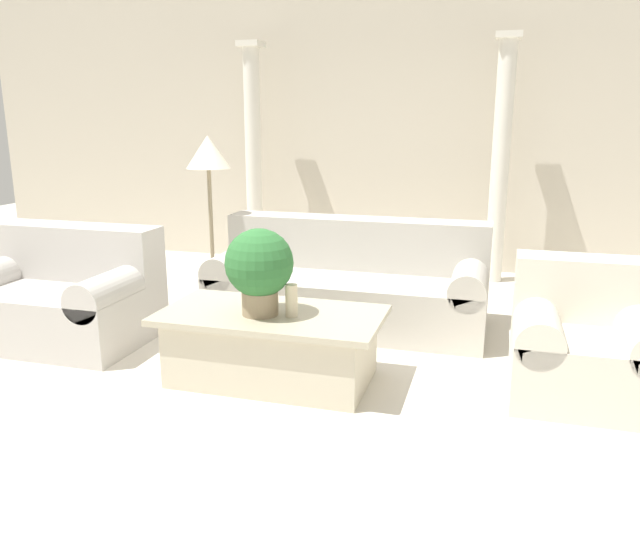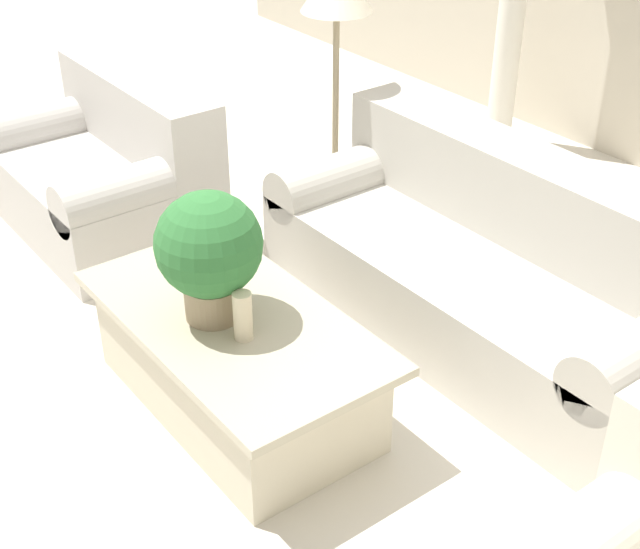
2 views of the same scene
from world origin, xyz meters
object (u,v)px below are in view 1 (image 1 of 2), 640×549
object	(u,v)px
sofa_long	(350,284)
loveseat	(61,295)
armchair	(586,341)
floor_lamp	(208,160)
coffee_table	(272,345)
potted_plant	(259,267)

from	to	relation	value
sofa_long	loveseat	xyz separation A→B (m)	(-2.06, -0.96, 0.01)
loveseat	armchair	xyz separation A→B (m)	(3.78, 0.03, -0.00)
floor_lamp	armchair	size ratio (longest dim) A/B	1.76
coffee_table	floor_lamp	xyz separation A→B (m)	(-1.07, 1.37, 1.09)
sofa_long	armchair	bearing A→B (deg)	-28.46
sofa_long	coffee_table	xyz separation A→B (m)	(-0.21, -1.28, -0.10)
floor_lamp	potted_plant	bearing A→B (deg)	-54.47
loveseat	coffee_table	size ratio (longest dim) A/B	0.98
potted_plant	sofa_long	bearing A→B (deg)	78.90
coffee_table	potted_plant	size ratio (longest dim) A/B	2.60
potted_plant	armchair	xyz separation A→B (m)	(1.98, 0.41, -0.43)
loveseat	potted_plant	distance (m)	1.89
coffee_table	armchair	world-z (taller)	armchair
loveseat	potted_plant	world-z (taller)	potted_plant
loveseat	floor_lamp	xyz separation A→B (m)	(0.78, 1.05, 0.98)
floor_lamp	armchair	world-z (taller)	floor_lamp
armchair	coffee_table	bearing A→B (deg)	-169.73
potted_plant	floor_lamp	size ratio (longest dim) A/B	0.36
loveseat	armchair	bearing A→B (deg)	0.49
coffee_table	floor_lamp	bearing A→B (deg)	128.06
potted_plant	armchair	distance (m)	2.07
coffee_table	potted_plant	world-z (taller)	potted_plant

